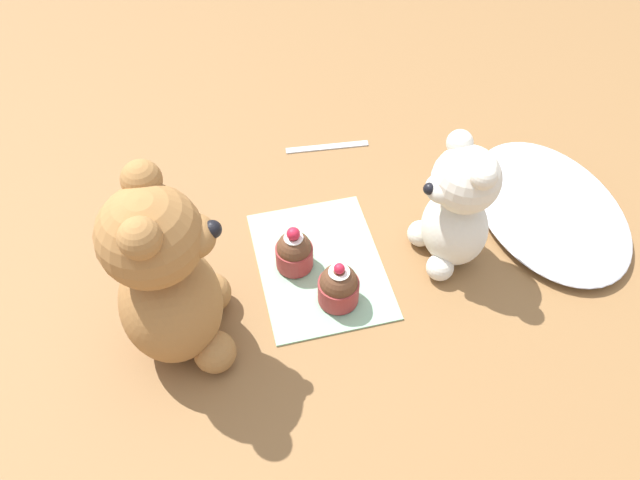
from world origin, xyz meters
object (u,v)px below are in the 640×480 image
(teddy_bear_cream, at_px, (457,209))
(teaspoon, at_px, (327,146))
(cupcake_near_tan_bear, at_px, (294,251))
(juice_glass, at_px, (149,220))
(teddy_bear_tan, at_px, (168,281))
(cupcake_near_cream_bear, at_px, (339,286))

(teddy_bear_cream, distance_m, teaspoon, 0.30)
(cupcake_near_tan_bear, xyz_separation_m, juice_glass, (-0.11, -0.19, 0.00))
(teddy_bear_tan, relative_size, cupcake_near_tan_bear, 3.60)
(teddy_bear_cream, relative_size, juice_glass, 2.86)
(teddy_bear_tan, bearing_deg, cupcake_near_tan_bear, -59.75)
(teddy_bear_tan, bearing_deg, teddy_bear_cream, -78.09)
(cupcake_near_tan_bear, relative_size, juice_glass, 1.06)
(cupcake_near_tan_bear, distance_m, juice_glass, 0.22)
(cupcake_near_tan_bear, height_order, teaspoon, cupcake_near_tan_bear)
(cupcake_near_cream_bear, bearing_deg, cupcake_near_tan_bear, -148.15)
(teddy_bear_tan, distance_m, teaspoon, 0.43)
(juice_glass, bearing_deg, teddy_bear_cream, 71.77)
(teaspoon, bearing_deg, cupcake_near_cream_bear, 83.97)
(teddy_bear_tan, bearing_deg, cupcake_near_cream_bear, -83.59)
(juice_glass, bearing_deg, cupcake_near_cream_bear, 53.10)
(teddy_bear_tan, xyz_separation_m, cupcake_near_cream_bear, (-0.01, 0.21, -0.09))
(teddy_bear_cream, relative_size, cupcake_near_tan_bear, 2.68)
(teddy_bear_tan, relative_size, teaspoon, 1.94)
(cupcake_near_cream_bear, xyz_separation_m, juice_glass, (-0.18, -0.24, 0.00))
(cupcake_near_cream_bear, height_order, juice_glass, cupcake_near_cream_bear)
(teaspoon, bearing_deg, teddy_bear_tan, 54.58)
(teddy_bear_cream, xyz_separation_m, teddy_bear_tan, (0.05, -0.38, 0.03))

